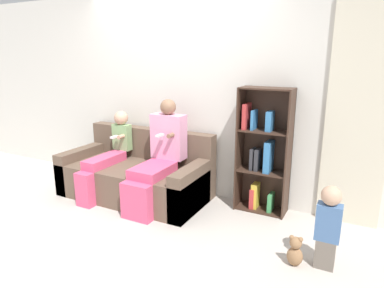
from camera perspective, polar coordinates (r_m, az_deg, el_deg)
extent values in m
plane|color=#BCB2A8|center=(3.98, -10.31, -11.92)|extent=(14.00, 14.00, 0.00)
cube|color=silver|center=(4.46, -2.77, 8.34)|extent=(10.00, 0.06, 2.55)
cube|color=beige|center=(3.82, 25.95, 4.24)|extent=(0.62, 0.04, 2.34)
cube|color=brown|center=(4.38, -10.15, -6.39)|extent=(1.85, 0.75, 0.41)
cube|color=brown|center=(4.67, -6.85, -2.32)|extent=(1.85, 0.17, 0.82)
cube|color=brown|center=(4.90, -18.04, -3.85)|extent=(0.17, 0.75, 0.54)
cube|color=brown|center=(3.93, -0.32, -7.69)|extent=(0.17, 0.75, 0.54)
cube|color=#DB4C75|center=(3.84, -9.24, -9.51)|extent=(0.36, 0.12, 0.41)
cube|color=#DB4C75|center=(3.99, -6.57, -4.39)|extent=(0.36, 0.54, 0.11)
cube|color=#E599BC|center=(4.19, -3.92, 1.27)|extent=(0.42, 0.19, 0.54)
sphere|color=#8C664C|center=(4.12, -4.00, 6.17)|extent=(0.19, 0.19, 0.19)
cylinder|color=#8C664C|center=(4.00, -3.59, 1.42)|extent=(0.05, 0.10, 0.05)
cube|color=white|center=(4.02, -5.37, 1.45)|extent=(0.05, 0.12, 0.02)
cube|color=#DB4C75|center=(4.30, -17.41, -7.28)|extent=(0.21, 0.12, 0.41)
cube|color=#DB4C75|center=(4.47, -14.36, -2.67)|extent=(0.21, 0.62, 0.11)
cube|color=#84AD70|center=(4.67, -11.58, 1.15)|extent=(0.25, 0.11, 0.34)
sphere|color=tan|center=(4.62, -11.74, 4.28)|extent=(0.18, 0.18, 0.18)
cylinder|color=tan|center=(4.54, -11.77, 1.20)|extent=(0.05, 0.10, 0.05)
cube|color=white|center=(4.55, -12.83, 1.16)|extent=(0.05, 0.12, 0.02)
cube|color=#70665B|center=(3.26, 21.29, -16.59)|extent=(0.16, 0.12, 0.26)
cube|color=#476B9E|center=(3.12, 21.79, -12.02)|extent=(0.20, 0.12, 0.32)
sphere|color=tan|center=(3.03, 22.22, -7.99)|extent=(0.17, 0.17, 0.17)
cube|color=#3D281E|center=(4.00, 7.98, -0.74)|extent=(0.02, 0.29, 1.42)
cube|color=#3D281E|center=(3.86, 15.83, -1.75)|extent=(0.02, 0.29, 1.42)
cube|color=#3D281E|center=(4.05, 12.36, -0.77)|extent=(0.58, 0.02, 1.42)
cube|color=#3D281E|center=(4.17, 11.32, -10.59)|extent=(0.54, 0.25, 0.02)
cube|color=#3D281E|center=(3.99, 11.66, -4.48)|extent=(0.54, 0.25, 0.02)
cube|color=#3D281E|center=(3.86, 12.01, 2.11)|extent=(0.54, 0.25, 0.02)
cube|color=#3D281E|center=(3.79, 12.39, 9.04)|extent=(0.54, 0.25, 0.02)
cube|color=#C63838|center=(3.90, 9.09, 4.61)|extent=(0.04, 0.20, 0.28)
cube|color=#C63838|center=(4.14, 10.17, -8.76)|extent=(0.05, 0.17, 0.24)
cube|color=gold|center=(4.12, 10.49, -8.43)|extent=(0.07, 0.14, 0.30)
cube|color=#333338|center=(3.97, 10.90, -2.55)|extent=(0.04, 0.16, 0.25)
cube|color=#333338|center=(3.98, 10.11, -2.44)|extent=(0.04, 0.16, 0.25)
cube|color=teal|center=(3.92, 12.67, -2.06)|extent=(0.07, 0.20, 0.35)
cube|color=#429956|center=(4.09, 13.01, -9.41)|extent=(0.05, 0.16, 0.21)
cube|color=teal|center=(3.88, 10.32, 4.01)|extent=(0.03, 0.17, 0.22)
cube|color=teal|center=(3.83, 12.86, 3.73)|extent=(0.06, 0.16, 0.22)
ellipsoid|color=#936B47|center=(3.22, 16.74, -17.48)|extent=(0.14, 0.11, 0.17)
sphere|color=#936B47|center=(3.16, 16.92, -15.49)|extent=(0.10, 0.10, 0.10)
sphere|color=#936B47|center=(3.14, 16.30, -14.72)|extent=(0.04, 0.04, 0.04)
sphere|color=#936B47|center=(3.13, 17.65, -14.93)|extent=(0.04, 0.04, 0.04)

